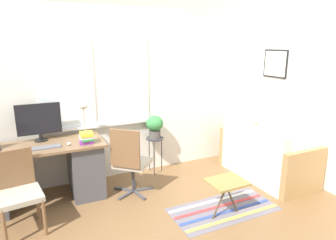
{
  "coord_description": "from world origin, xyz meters",
  "views": [
    {
      "loc": [
        -0.97,
        -3.52,
        2.0
      ],
      "look_at": [
        0.8,
        0.17,
        0.94
      ],
      "focal_mm": 32.0,
      "sensor_mm": 36.0,
      "label": 1
    }
  ],
  "objects_px": {
    "plant_stand": "(155,142)",
    "office_chair_swivel": "(130,161)",
    "folding_stool": "(227,184)",
    "desk_lamp": "(84,112)",
    "desk_chair_wooden": "(18,190)",
    "mouse": "(69,144)",
    "book_stack": "(87,138)",
    "keyboard": "(42,148)",
    "monitor": "(39,121)",
    "potted_plant": "(155,125)",
    "couch_loveseat": "(264,159)"
  },
  "relations": [
    {
      "from": "book_stack",
      "to": "couch_loveseat",
      "type": "height_order",
      "value": "book_stack"
    },
    {
      "from": "keyboard",
      "to": "desk_chair_wooden",
      "type": "distance_m",
      "value": 0.59
    },
    {
      "from": "potted_plant",
      "to": "plant_stand",
      "type": "bearing_deg",
      "value": 45.0
    },
    {
      "from": "monitor",
      "to": "desk_lamp",
      "type": "height_order",
      "value": "monitor"
    },
    {
      "from": "keyboard",
      "to": "potted_plant",
      "type": "xyz_separation_m",
      "value": [
        1.62,
        0.35,
        -0.0
      ]
    },
    {
      "from": "mouse",
      "to": "office_chair_swivel",
      "type": "xyz_separation_m",
      "value": [
        0.73,
        -0.18,
        -0.29
      ]
    },
    {
      "from": "keyboard",
      "to": "book_stack",
      "type": "distance_m",
      "value": 0.53
    },
    {
      "from": "desk_lamp",
      "to": "couch_loveseat",
      "type": "xyz_separation_m",
      "value": [
        2.49,
        -0.8,
        -0.82
      ]
    },
    {
      "from": "desk_chair_wooden",
      "to": "keyboard",
      "type": "bearing_deg",
      "value": 46.79
    },
    {
      "from": "desk_chair_wooden",
      "to": "office_chair_swivel",
      "type": "height_order",
      "value": "office_chair_swivel"
    },
    {
      "from": "potted_plant",
      "to": "mouse",
      "type": "bearing_deg",
      "value": -164.8
    },
    {
      "from": "office_chair_swivel",
      "to": "folding_stool",
      "type": "distance_m",
      "value": 1.29
    },
    {
      "from": "office_chair_swivel",
      "to": "couch_loveseat",
      "type": "xyz_separation_m",
      "value": [
        2.02,
        -0.34,
        -0.2
      ]
    },
    {
      "from": "mouse",
      "to": "folding_stool",
      "type": "relative_size",
      "value": 0.15
    },
    {
      "from": "couch_loveseat",
      "to": "potted_plant",
      "type": "height_order",
      "value": "potted_plant"
    },
    {
      "from": "office_chair_swivel",
      "to": "plant_stand",
      "type": "height_order",
      "value": "office_chair_swivel"
    },
    {
      "from": "mouse",
      "to": "folding_stool",
      "type": "bearing_deg",
      "value": -36.01
    },
    {
      "from": "mouse",
      "to": "couch_loveseat",
      "type": "height_order",
      "value": "couch_loveseat"
    },
    {
      "from": "office_chair_swivel",
      "to": "potted_plant",
      "type": "xyz_separation_m",
      "value": [
        0.58,
        0.54,
        0.28
      ]
    },
    {
      "from": "desk_lamp",
      "to": "couch_loveseat",
      "type": "bearing_deg",
      "value": -17.76
    },
    {
      "from": "mouse",
      "to": "plant_stand",
      "type": "height_order",
      "value": "mouse"
    },
    {
      "from": "office_chair_swivel",
      "to": "plant_stand",
      "type": "distance_m",
      "value": 0.8
    },
    {
      "from": "plant_stand",
      "to": "office_chair_swivel",
      "type": "bearing_deg",
      "value": -137.31
    },
    {
      "from": "monitor",
      "to": "desk_lamp",
      "type": "xyz_separation_m",
      "value": [
        0.56,
        -0.06,
        0.08
      ]
    },
    {
      "from": "desk_chair_wooden",
      "to": "plant_stand",
      "type": "xyz_separation_m",
      "value": [
        1.91,
        0.76,
        0.03
      ]
    },
    {
      "from": "book_stack",
      "to": "office_chair_swivel",
      "type": "relative_size",
      "value": 0.2
    },
    {
      "from": "desk_lamp",
      "to": "mouse",
      "type": "bearing_deg",
      "value": -132.56
    },
    {
      "from": "monitor",
      "to": "folding_stool",
      "type": "distance_m",
      "value": 2.48
    },
    {
      "from": "mouse",
      "to": "book_stack",
      "type": "bearing_deg",
      "value": -9.16
    },
    {
      "from": "monitor",
      "to": "mouse",
      "type": "distance_m",
      "value": 0.52
    },
    {
      "from": "mouse",
      "to": "couch_loveseat",
      "type": "bearing_deg",
      "value": -10.76
    },
    {
      "from": "mouse",
      "to": "couch_loveseat",
      "type": "distance_m",
      "value": 2.84
    },
    {
      "from": "desk_lamp",
      "to": "office_chair_swivel",
      "type": "height_order",
      "value": "desk_lamp"
    },
    {
      "from": "keyboard",
      "to": "desk_chair_wooden",
      "type": "height_order",
      "value": "desk_chair_wooden"
    },
    {
      "from": "desk_lamp",
      "to": "folding_stool",
      "type": "xyz_separation_m",
      "value": [
        1.33,
        -1.42,
        -0.7
      ]
    },
    {
      "from": "couch_loveseat",
      "to": "potted_plant",
      "type": "relative_size",
      "value": 4.1
    },
    {
      "from": "monitor",
      "to": "desk_lamp",
      "type": "distance_m",
      "value": 0.57
    },
    {
      "from": "monitor",
      "to": "folding_stool",
      "type": "relative_size",
      "value": 1.19
    },
    {
      "from": "office_chair_swivel",
      "to": "folding_stool",
      "type": "bearing_deg",
      "value": 173.98
    },
    {
      "from": "monitor",
      "to": "keyboard",
      "type": "distance_m",
      "value": 0.42
    },
    {
      "from": "monitor",
      "to": "potted_plant",
      "type": "relative_size",
      "value": 1.53
    },
    {
      "from": "book_stack",
      "to": "desk_chair_wooden",
      "type": "bearing_deg",
      "value": -155.47
    },
    {
      "from": "keyboard",
      "to": "plant_stand",
      "type": "xyz_separation_m",
      "value": [
        1.62,
        0.35,
        -0.27
      ]
    },
    {
      "from": "desk_lamp",
      "to": "potted_plant",
      "type": "distance_m",
      "value": 1.12
    },
    {
      "from": "couch_loveseat",
      "to": "folding_stool",
      "type": "distance_m",
      "value": 1.33
    },
    {
      "from": "office_chair_swivel",
      "to": "keyboard",
      "type": "bearing_deg",
      "value": 32.52
    },
    {
      "from": "desk_lamp",
      "to": "desk_chair_wooden",
      "type": "height_order",
      "value": "desk_lamp"
    },
    {
      "from": "monitor",
      "to": "office_chair_swivel",
      "type": "bearing_deg",
      "value": -26.77
    },
    {
      "from": "desk_lamp",
      "to": "desk_chair_wooden",
      "type": "xyz_separation_m",
      "value": [
        -0.85,
        -0.68,
        -0.63
      ]
    },
    {
      "from": "mouse",
      "to": "folding_stool",
      "type": "height_order",
      "value": "mouse"
    }
  ]
}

